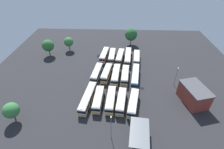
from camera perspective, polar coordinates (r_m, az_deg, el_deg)
The scene contains 29 objects.
ground_plane at distance 69.73m, azimuth 1.36°, elevation -1.19°, with size 108.14×108.14×0.00m, color #28282B.
bus_row0_slot0 at distance 56.87m, azimuth 7.15°, elevation -9.48°, with size 11.79×4.61×3.40m.
bus_row0_slot1 at distance 57.10m, azimuth 3.14°, elevation -8.96°, with size 11.06×3.81×3.40m.
bus_row0_slot2 at distance 57.48m, azimuth -0.41°, elevation -8.51°, with size 11.29×3.25×3.40m.
bus_row0_slot3 at distance 57.87m, azimuth -4.58°, elevation -8.29°, with size 10.92×3.12×3.40m.
bus_row0_slot4 at distance 58.69m, azimuth -8.12°, elevation -7.82°, with size 14.37×4.43×3.40m.
bus_row1_slot0 at distance 68.47m, azimuth 7.83°, elevation -0.48°, with size 14.36×4.34×3.40m.
bus_row1_slot1 at distance 68.47m, azimuth 4.44°, elevation -0.22°, with size 11.15×3.49×3.40m.
bus_row1_slot2 at distance 68.62m, azimuth 1.31°, elevation -0.02°, with size 11.91×3.57×3.40m.
bus_row1_slot3 at distance 69.44m, azimuth -1.84°, elevation 0.46°, with size 11.15×4.27×3.40m.
bus_row1_slot4 at distance 69.87m, azimuth -5.08°, elevation 0.57°, with size 11.62×3.99×3.40m.
bus_row2_slot0 at distance 80.60m, azimuth 8.24°, elevation 5.53°, with size 11.13×3.59×3.40m.
bus_row2_slot1 at distance 81.07m, azimuth 5.38°, elevation 5.95°, with size 14.32×3.81×3.40m.
bus_row2_slot2 at distance 80.88m, azimuth 2.72°, elevation 6.00°, with size 11.92×4.24×3.40m.
bus_row2_slot3 at distance 81.40m, azimuth 0.03°, elevation 6.25°, with size 11.35×3.27×3.40m.
bus_row2_slot4 at distance 82.40m, azimuth -2.56°, elevation 6.61°, with size 11.84×4.00×3.40m.
depot_building at distance 63.55m, azimuth 25.83°, elevation -6.16°, with size 11.84×9.18×6.28m.
maintenance_shelter at distance 47.27m, azimuth 9.25°, elevation -18.64°, with size 9.96×6.07×4.07m.
lamp_post_near_entrance at distance 46.74m, azimuth -0.33°, elevation -17.08°, with size 0.56×0.28×8.55m.
lamp_post_far_corner at distance 67.83m, azimuth 20.78°, elevation -0.44°, with size 0.56×0.28×8.05m.
tree_south_edge at distance 88.83m, azimuth -20.76°, elevation 9.09°, with size 5.70×5.70×8.20m.
tree_northeast at distance 94.70m, azimuth 6.42°, elevation 13.22°, with size 6.65×6.65×9.24m.
tree_north_edge at distance 58.65m, azimuth -30.84°, elevation -10.33°, with size 4.71×4.71×6.82m.
tree_east_edge at distance 91.14m, azimuth -14.40°, elevation 10.59°, with size 4.71×4.71×7.14m.
puddle_back_corner at distance 84.90m, azimuth -3.77°, elevation 6.12°, with size 4.14×4.14×0.01m, color black.
puddle_between_rows at distance 57.80m, azimuth -2.46°, elevation -10.78°, with size 4.22×4.22×0.01m, color black.
puddle_near_shelter at distance 63.37m, azimuth -1.33°, elevation -5.66°, with size 1.89×1.89×0.01m, color black.
puddle_front_lane at distance 76.07m, azimuth -2.09°, elevation 2.31°, with size 3.55×3.55×0.01m, color black.
puddle_centre_drain at distance 65.57m, azimuth 10.11°, elevation -4.65°, with size 1.51×1.51×0.01m, color black.
Camera 1 is at (-55.68, -0.62, 41.97)m, focal length 27.16 mm.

